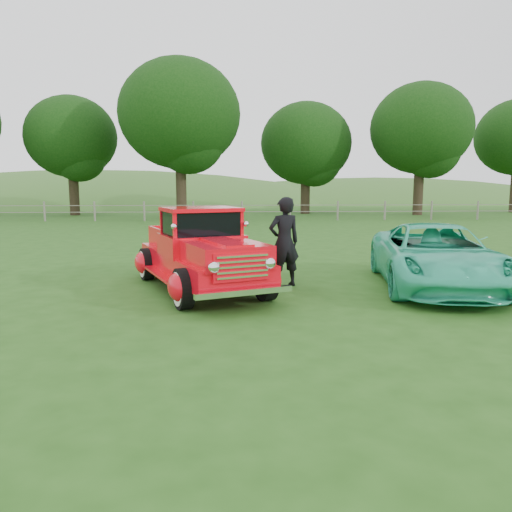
{
  "coord_description": "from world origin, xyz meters",
  "views": [
    {
      "loc": [
        -0.76,
        -8.97,
        2.27
      ],
      "look_at": [
        -0.22,
        1.2,
        0.79
      ],
      "focal_mm": 35.0,
      "sensor_mm": 36.0,
      "label": 1
    }
  ],
  "objects_px": {
    "man": "(284,242)",
    "tree_mid_east": "(421,129)",
    "tree_near_east": "(306,144)",
    "red_pickup": "(201,253)",
    "teal_sedan": "(435,256)",
    "tree_mid_west": "(71,137)",
    "tree_near_west": "(180,114)"
  },
  "relations": [
    {
      "from": "tree_near_east",
      "to": "tree_mid_east",
      "type": "bearing_deg",
      "value": -14.04
    },
    {
      "from": "tree_mid_east",
      "to": "red_pickup",
      "type": "bearing_deg",
      "value": -119.62
    },
    {
      "from": "tree_near_west",
      "to": "tree_near_east",
      "type": "distance_m",
      "value": 9.97
    },
    {
      "from": "tree_mid_east",
      "to": "teal_sedan",
      "type": "relative_size",
      "value": 1.88
    },
    {
      "from": "tree_mid_east",
      "to": "man",
      "type": "bearing_deg",
      "value": -116.64
    },
    {
      "from": "red_pickup",
      "to": "teal_sedan",
      "type": "relative_size",
      "value": 1.05
    },
    {
      "from": "tree_near_east",
      "to": "man",
      "type": "distance_m",
      "value": 27.75
    },
    {
      "from": "tree_near_east",
      "to": "red_pickup",
      "type": "distance_m",
      "value": 28.41
    },
    {
      "from": "tree_mid_east",
      "to": "teal_sedan",
      "type": "distance_m",
      "value": 27.57
    },
    {
      "from": "man",
      "to": "red_pickup",
      "type": "bearing_deg",
      "value": -8.99
    },
    {
      "from": "tree_mid_east",
      "to": "man",
      "type": "xyz_separation_m",
      "value": [
        -12.56,
        -25.04,
        -5.18
      ]
    },
    {
      "from": "tree_near_east",
      "to": "man",
      "type": "bearing_deg",
      "value": -99.57
    },
    {
      "from": "red_pickup",
      "to": "man",
      "type": "height_order",
      "value": "man"
    },
    {
      "from": "tree_mid_west",
      "to": "man",
      "type": "height_order",
      "value": "tree_mid_west"
    },
    {
      "from": "tree_mid_west",
      "to": "tree_near_west",
      "type": "height_order",
      "value": "tree_near_west"
    },
    {
      "from": "tree_mid_west",
      "to": "tree_mid_east",
      "type": "bearing_deg",
      "value": -2.29
    },
    {
      "from": "tree_mid_east",
      "to": "teal_sedan",
      "type": "xyz_separation_m",
      "value": [
        -9.26,
        -25.38,
        -5.48
      ]
    },
    {
      "from": "tree_mid_west",
      "to": "teal_sedan",
      "type": "distance_m",
      "value": 31.1
    },
    {
      "from": "tree_near_west",
      "to": "man",
      "type": "bearing_deg",
      "value": -79.09
    },
    {
      "from": "tree_near_west",
      "to": "red_pickup",
      "type": "relative_size",
      "value": 1.97
    },
    {
      "from": "man",
      "to": "tree_mid_east",
      "type": "bearing_deg",
      "value": -134.23
    },
    {
      "from": "tree_near_west",
      "to": "tree_mid_east",
      "type": "height_order",
      "value": "tree_near_west"
    },
    {
      "from": "tree_mid_west",
      "to": "red_pickup",
      "type": "xyz_separation_m",
      "value": [
        10.61,
        -26.32,
        -4.75
      ]
    },
    {
      "from": "tree_near_west",
      "to": "red_pickup",
      "type": "xyz_separation_m",
      "value": [
        2.61,
        -23.32,
        -6.0
      ]
    },
    {
      "from": "tree_mid_west",
      "to": "tree_near_east",
      "type": "distance_m",
      "value": 17.03
    },
    {
      "from": "tree_near_west",
      "to": "man",
      "type": "height_order",
      "value": "tree_near_west"
    },
    {
      "from": "tree_near_east",
      "to": "man",
      "type": "relative_size",
      "value": 4.19
    },
    {
      "from": "tree_near_west",
      "to": "tree_mid_west",
      "type": "bearing_deg",
      "value": 159.44
    },
    {
      "from": "tree_mid_west",
      "to": "teal_sedan",
      "type": "height_order",
      "value": "tree_mid_west"
    },
    {
      "from": "tree_mid_east",
      "to": "red_pickup",
      "type": "relative_size",
      "value": 1.79
    },
    {
      "from": "tree_mid_west",
      "to": "teal_sedan",
      "type": "bearing_deg",
      "value": -59.19
    },
    {
      "from": "red_pickup",
      "to": "tree_mid_west",
      "type": "bearing_deg",
      "value": 90.67
    }
  ]
}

